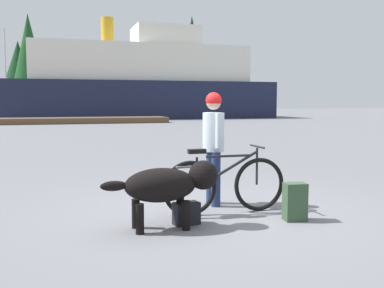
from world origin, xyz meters
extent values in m
plane|color=slate|center=(0.00, 0.00, 0.00)|extent=(160.00, 160.00, 0.00)
torus|color=black|center=(0.62, -0.14, 0.38)|extent=(0.76, 0.06, 0.76)
torus|color=black|center=(-0.41, -0.14, 0.38)|extent=(0.76, 0.06, 0.76)
cube|color=black|center=(0.15, -0.14, 0.80)|extent=(0.66, 0.03, 0.03)
cube|color=black|center=(0.13, -0.14, 0.61)|extent=(0.88, 0.03, 0.49)
cylinder|color=black|center=(-0.31, -0.14, 0.59)|extent=(0.03, 0.03, 0.42)
cylinder|color=black|center=(0.58, -0.14, 0.64)|extent=(0.03, 0.03, 0.52)
cube|color=black|center=(-0.31, -0.14, 0.88)|extent=(0.24, 0.10, 0.06)
cylinder|color=black|center=(0.58, -0.14, 0.92)|extent=(0.03, 0.44, 0.03)
cube|color=slate|center=(-0.43, -0.14, 0.68)|extent=(0.36, 0.14, 0.02)
cylinder|color=navy|center=(0.12, 0.51, 0.40)|extent=(0.14, 0.14, 0.81)
cylinder|color=navy|center=(0.12, 0.29, 0.40)|extent=(0.14, 0.14, 0.81)
cylinder|color=silver|center=(0.12, 0.40, 1.09)|extent=(0.32, 0.32, 0.57)
cylinder|color=silver|center=(0.12, 0.62, 1.13)|extent=(0.09, 0.09, 0.51)
cylinder|color=silver|center=(0.12, 0.18, 1.13)|extent=(0.09, 0.09, 0.51)
sphere|color=tan|center=(0.12, 0.40, 1.53)|extent=(0.22, 0.22, 0.22)
sphere|color=red|center=(0.12, 0.40, 1.56)|extent=(0.24, 0.24, 0.24)
ellipsoid|color=black|center=(-0.92, -0.63, 0.54)|extent=(0.88, 0.49, 0.41)
sphere|color=black|center=(-0.38, -0.63, 0.64)|extent=(0.36, 0.36, 0.36)
ellipsoid|color=black|center=(-1.48, -0.63, 0.56)|extent=(0.32, 0.12, 0.12)
cylinder|color=black|center=(-0.64, -0.50, 0.18)|extent=(0.10, 0.10, 0.36)
cylinder|color=black|center=(-0.64, -0.77, 0.18)|extent=(0.10, 0.10, 0.36)
cylinder|color=black|center=(-1.20, -0.50, 0.18)|extent=(0.10, 0.10, 0.36)
cylinder|color=black|center=(-1.20, -0.77, 0.18)|extent=(0.10, 0.10, 0.36)
cube|color=#334C33|center=(0.84, -0.75, 0.25)|extent=(0.30, 0.23, 0.49)
cube|color=black|center=(-0.57, -0.53, 0.14)|extent=(0.35, 0.23, 0.28)
cube|color=brown|center=(-1.93, 26.75, 0.20)|extent=(15.21, 2.71, 0.40)
cube|color=#191E38|center=(5.37, 35.06, 1.64)|extent=(23.71, 7.61, 3.27)
cube|color=silver|center=(5.37, 35.06, 4.87)|extent=(18.97, 6.39, 3.20)
cube|color=silver|center=(7.74, 35.06, 7.37)|extent=(5.69, 4.56, 1.80)
cylinder|color=#BF8C19|center=(2.53, 35.06, 7.67)|extent=(1.10, 1.10, 2.40)
ellipsoid|color=silver|center=(-6.44, 40.42, 0.45)|extent=(6.36, 1.78, 0.90)
cylinder|color=#B2B2B7|center=(-6.44, 40.42, 4.63)|extent=(0.14, 0.14, 7.47)
cylinder|color=#4C331E|center=(-4.84, 51.09, 1.46)|extent=(0.41, 0.41, 2.92)
cone|color=#19471E|center=(-4.84, 51.09, 7.34)|extent=(3.95, 3.95, 8.84)
cylinder|color=#4C331E|center=(15.34, 51.61, 1.65)|extent=(0.32, 0.32, 3.29)
cone|color=#143819|center=(15.34, 51.61, 7.97)|extent=(3.74, 3.74, 9.36)
cylinder|color=#4C331E|center=(-6.51, 58.13, 1.52)|extent=(0.31, 0.31, 3.04)
cone|color=#143819|center=(-6.51, 58.13, 6.22)|extent=(4.26, 4.26, 6.36)
camera|label=1|loc=(-2.12, -5.88, 1.55)|focal=42.25mm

